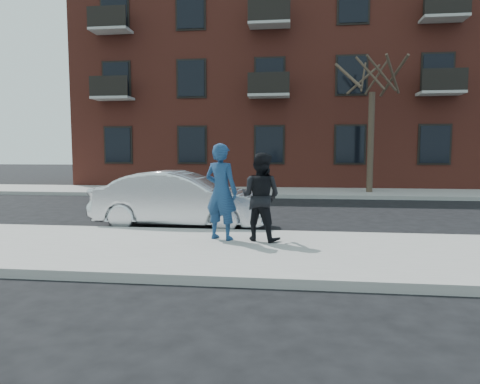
# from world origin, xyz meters

# --- Properties ---
(ground) EXTENTS (100.00, 100.00, 0.00)m
(ground) POSITION_xyz_m (0.00, 0.00, 0.00)
(ground) COLOR black
(ground) RESTS_ON ground
(near_sidewalk) EXTENTS (50.00, 3.50, 0.15)m
(near_sidewalk) POSITION_xyz_m (0.00, -0.25, 0.07)
(near_sidewalk) COLOR gray
(near_sidewalk) RESTS_ON ground
(near_curb) EXTENTS (50.00, 0.10, 0.15)m
(near_curb) POSITION_xyz_m (0.00, 1.55, 0.07)
(near_curb) COLOR #999691
(near_curb) RESTS_ON ground
(far_sidewalk) EXTENTS (50.00, 3.50, 0.15)m
(far_sidewalk) POSITION_xyz_m (0.00, 11.25, 0.07)
(far_sidewalk) COLOR gray
(far_sidewalk) RESTS_ON ground
(far_curb) EXTENTS (50.00, 0.10, 0.15)m
(far_curb) POSITION_xyz_m (0.00, 9.45, 0.07)
(far_curb) COLOR #999691
(far_curb) RESTS_ON ground
(apartment_building) EXTENTS (24.30, 10.30, 12.30)m
(apartment_building) POSITION_xyz_m (2.00, 18.00, 6.16)
(apartment_building) COLOR maroon
(apartment_building) RESTS_ON ground
(street_tree) EXTENTS (3.60, 3.60, 6.80)m
(street_tree) POSITION_xyz_m (4.50, 11.00, 5.52)
(street_tree) COLOR #372A20
(street_tree) RESTS_ON far_sidewalk
(silver_sedan) EXTENTS (4.29, 1.63, 1.40)m
(silver_sedan) POSITION_xyz_m (-1.48, 2.46, 0.70)
(silver_sedan) COLOR silver
(silver_sedan) RESTS_ON ground
(man_hoodie) EXTENTS (0.81, 0.67, 1.89)m
(man_hoodie) POSITION_xyz_m (-0.15, 0.52, 1.10)
(man_hoodie) COLOR navy
(man_hoodie) RESTS_ON near_sidewalk
(man_peacoat) EXTENTS (1.01, 0.90, 1.71)m
(man_peacoat) POSITION_xyz_m (0.63, 0.52, 1.00)
(man_peacoat) COLOR black
(man_peacoat) RESTS_ON near_sidewalk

